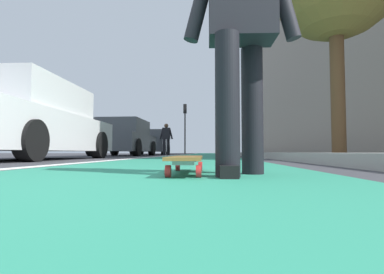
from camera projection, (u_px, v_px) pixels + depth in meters
The scene contains 12 objects.
ground_plane at pixel (199, 156), 11.13m from camera, with size 80.00×80.00×0.00m, color #38383D.
bike_lane_paint at pixel (205, 154), 25.09m from camera, with size 56.00×2.35×0.00m, color #288466.
lane_stripe_white at pixel (185, 154), 21.18m from camera, with size 52.00×0.16×0.01m, color silver.
sidewalk_curb at pixel (254, 154), 18.92m from camera, with size 52.00×3.20×0.13m, color #9E9B93.
building_facade at pixel (286, 78), 23.03m from camera, with size 40.00×1.20×11.70m, color gray.
skateboard at pixel (187, 159), 1.95m from camera, with size 0.84×0.21×0.11m.
skater_person at pixel (241, 22), 1.83m from camera, with size 0.46×0.72×1.64m.
parked_car_near at pixel (28, 123), 5.73m from camera, with size 4.32×1.98×1.47m.
parked_car_mid at pixel (124, 139), 12.43m from camera, with size 4.13×2.06×1.49m.
parked_car_far at pixel (151, 143), 18.51m from camera, with size 4.58×2.15×1.48m.
traffic_light at pixel (185, 120), 26.05m from camera, with size 0.33×0.28×4.35m.
pedestrian_distant at pixel (166, 137), 16.01m from camera, with size 0.47×0.74×1.69m.
Camera 1 is at (-1.15, -0.38, 0.14)m, focal length 27.94 mm.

